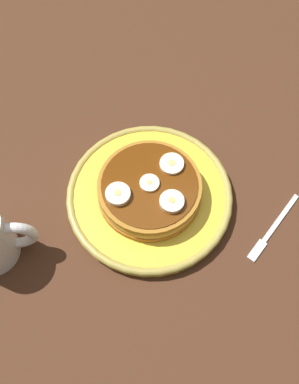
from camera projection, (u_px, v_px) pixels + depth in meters
ground_plane at (150, 203)px, 67.59cm from camera, size 140.00×140.00×3.00cm
plate at (150, 196)px, 65.26cm from camera, size 24.82×24.82×2.06cm
pancake_stack at (150, 190)px, 63.18cm from camera, size 15.83×15.75×3.31cm
banana_slice_0 at (151, 182)px, 61.72cm from camera, size 2.82×2.82×0.68cm
banana_slice_1 at (118, 194)px, 60.65cm from camera, size 3.53×3.53×1.05cm
banana_slice_2 at (172, 164)px, 63.01cm from camera, size 3.54×3.54×0.78cm
banana_slice_3 at (172, 202)px, 60.13cm from camera, size 3.45×3.45×1.05cm
fork at (272, 230)px, 63.70cm from camera, size 9.95×9.82×0.50cm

